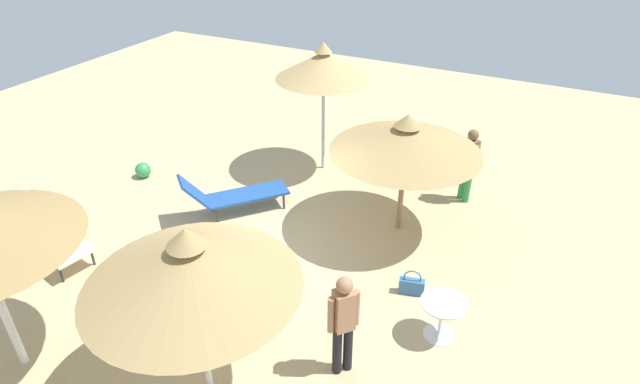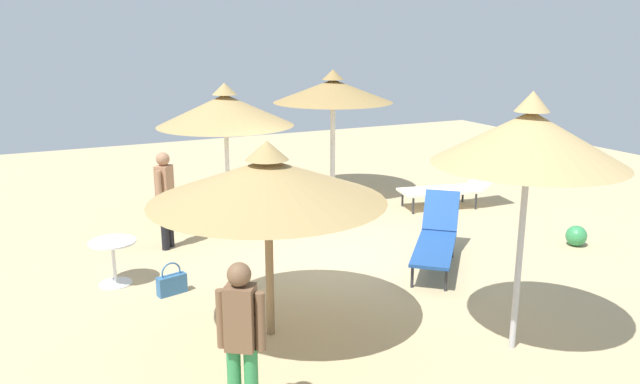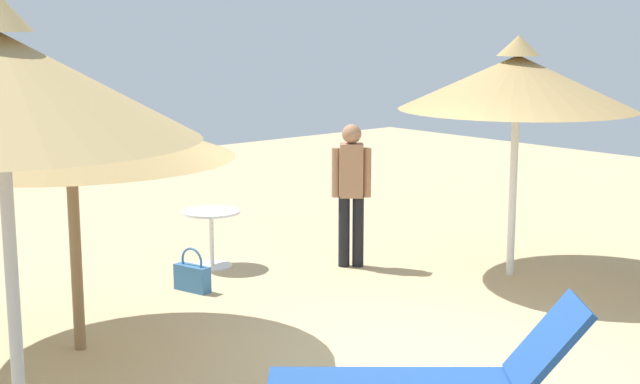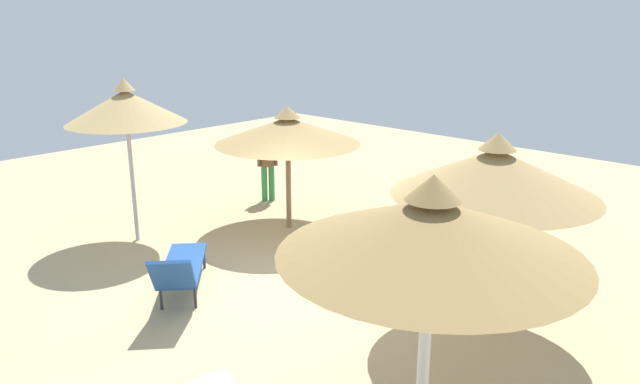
{
  "view_description": "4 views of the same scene",
  "coord_description": "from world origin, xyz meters",
  "px_view_note": "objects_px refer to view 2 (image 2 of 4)",
  "views": [
    {
      "loc": [
        6.15,
        4.34,
        5.9
      ],
      "look_at": [
        -0.42,
        1.05,
        1.43
      ],
      "focal_mm": 29.17,
      "sensor_mm": 36.0,
      "label": 1
    },
    {
      "loc": [
        -8.48,
        4.43,
        3.58
      ],
      "look_at": [
        -0.45,
        0.55,
        1.26
      ],
      "focal_mm": 34.86,
      "sensor_mm": 36.0,
      "label": 2
    },
    {
      "loc": [
        -5.45,
        -5.13,
        2.81
      ],
      "look_at": [
        -0.22,
        0.86,
        1.32
      ],
      "focal_mm": 51.74,
      "sensor_mm": 36.0,
      "label": 3
    },
    {
      "loc": [
        6.02,
        -5.68,
        4.01
      ],
      "look_at": [
        -0.06,
        0.78,
        1.37
      ],
      "focal_mm": 33.54,
      "sensor_mm": 36.0,
      "label": 4
    }
  ],
  "objects_px": {
    "parasol_umbrella_back": "(268,180)",
    "person_standing_near_right": "(241,336)",
    "person_standing_edge": "(165,195)",
    "handbag": "(172,283)",
    "lounge_chair_center": "(454,187)",
    "side_table_round": "(113,255)",
    "beach_ball": "(576,236)",
    "parasol_umbrella_front": "(333,91)",
    "parasol_umbrella_near_left": "(530,138)",
    "lounge_chair_far_right": "(436,237)",
    "parasol_umbrella_far_left": "(225,110)"
  },
  "relations": [
    {
      "from": "parasol_umbrella_back",
      "to": "side_table_round",
      "type": "bearing_deg",
      "value": 31.64
    },
    {
      "from": "handbag",
      "to": "lounge_chair_far_right",
      "type": "bearing_deg",
      "value": -99.57
    },
    {
      "from": "parasol_umbrella_near_left",
      "to": "handbag",
      "type": "height_order",
      "value": "parasol_umbrella_near_left"
    },
    {
      "from": "beach_ball",
      "to": "parasol_umbrella_front",
      "type": "bearing_deg",
      "value": 24.89
    },
    {
      "from": "person_standing_edge",
      "to": "person_standing_near_right",
      "type": "bearing_deg",
      "value": 175.09
    },
    {
      "from": "person_standing_near_right",
      "to": "handbag",
      "type": "relative_size",
      "value": 3.45
    },
    {
      "from": "parasol_umbrella_front",
      "to": "beach_ball",
      "type": "distance_m",
      "value": 5.73
    },
    {
      "from": "person_standing_near_right",
      "to": "parasol_umbrella_near_left",
      "type": "bearing_deg",
      "value": -89.01
    },
    {
      "from": "lounge_chair_center",
      "to": "side_table_round",
      "type": "xyz_separation_m",
      "value": [
        -1.19,
        6.98,
        0.02
      ]
    },
    {
      "from": "handbag",
      "to": "side_table_round",
      "type": "height_order",
      "value": "side_table_round"
    },
    {
      "from": "person_standing_near_right",
      "to": "beach_ball",
      "type": "height_order",
      "value": "person_standing_near_right"
    },
    {
      "from": "person_standing_edge",
      "to": "beach_ball",
      "type": "height_order",
      "value": "person_standing_edge"
    },
    {
      "from": "person_standing_edge",
      "to": "parasol_umbrella_front",
      "type": "bearing_deg",
      "value": -65.1
    },
    {
      "from": "parasol_umbrella_back",
      "to": "beach_ball",
      "type": "relative_size",
      "value": 7.84
    },
    {
      "from": "parasol_umbrella_near_left",
      "to": "parasol_umbrella_back",
      "type": "height_order",
      "value": "parasol_umbrella_near_left"
    },
    {
      "from": "handbag",
      "to": "parasol_umbrella_front",
      "type": "bearing_deg",
      "value": -49.36
    },
    {
      "from": "person_standing_near_right",
      "to": "handbag",
      "type": "height_order",
      "value": "person_standing_near_right"
    },
    {
      "from": "handbag",
      "to": "side_table_round",
      "type": "xyz_separation_m",
      "value": [
        0.71,
        0.66,
        0.3
      ]
    },
    {
      "from": "parasol_umbrella_far_left",
      "to": "side_table_round",
      "type": "relative_size",
      "value": 3.97
    },
    {
      "from": "parasol_umbrella_back",
      "to": "lounge_chair_center",
      "type": "distance_m",
      "value": 6.73
    },
    {
      "from": "parasol_umbrella_far_left",
      "to": "beach_ball",
      "type": "bearing_deg",
      "value": -129.42
    },
    {
      "from": "lounge_chair_center",
      "to": "handbag",
      "type": "height_order",
      "value": "lounge_chair_center"
    },
    {
      "from": "parasol_umbrella_far_left",
      "to": "parasol_umbrella_front",
      "type": "bearing_deg",
      "value": -73.33
    },
    {
      "from": "parasol_umbrella_front",
      "to": "parasol_umbrella_near_left",
      "type": "distance_m",
      "value": 7.18
    },
    {
      "from": "parasol_umbrella_back",
      "to": "beach_ball",
      "type": "distance_m",
      "value": 6.18
    },
    {
      "from": "person_standing_edge",
      "to": "person_standing_near_right",
      "type": "xyz_separation_m",
      "value": [
        -5.23,
        0.45,
        -0.02
      ]
    },
    {
      "from": "parasol_umbrella_back",
      "to": "person_standing_edge",
      "type": "bearing_deg",
      "value": 6.98
    },
    {
      "from": "person_standing_edge",
      "to": "side_table_round",
      "type": "xyz_separation_m",
      "value": [
        -1.22,
        1.04,
        -0.48
      ]
    },
    {
      "from": "person_standing_edge",
      "to": "person_standing_near_right",
      "type": "relative_size",
      "value": 1.02
    },
    {
      "from": "parasol_umbrella_front",
      "to": "lounge_chair_center",
      "type": "relative_size",
      "value": 1.2
    },
    {
      "from": "parasol_umbrella_far_left",
      "to": "person_standing_edge",
      "type": "relative_size",
      "value": 1.6
    },
    {
      "from": "parasol_umbrella_back",
      "to": "person_standing_edge",
      "type": "xyz_separation_m",
      "value": [
        3.63,
        0.44,
        -0.98
      ]
    },
    {
      "from": "side_table_round",
      "to": "beach_ball",
      "type": "distance_m",
      "value": 7.57
    },
    {
      "from": "parasol_umbrella_front",
      "to": "person_standing_edge",
      "type": "bearing_deg",
      "value": 114.9
    },
    {
      "from": "lounge_chair_center",
      "to": "person_standing_edge",
      "type": "xyz_separation_m",
      "value": [
        0.04,
        5.94,
        0.5
      ]
    },
    {
      "from": "person_standing_edge",
      "to": "handbag",
      "type": "relative_size",
      "value": 3.52
    },
    {
      "from": "parasol_umbrella_back",
      "to": "person_standing_near_right",
      "type": "distance_m",
      "value": 2.09
    },
    {
      "from": "parasol_umbrella_back",
      "to": "lounge_chair_far_right",
      "type": "distance_m",
      "value": 3.65
    },
    {
      "from": "lounge_chair_center",
      "to": "person_standing_edge",
      "type": "height_order",
      "value": "person_standing_edge"
    },
    {
      "from": "parasol_umbrella_near_left",
      "to": "person_standing_edge",
      "type": "height_order",
      "value": "parasol_umbrella_near_left"
    },
    {
      "from": "person_standing_edge",
      "to": "side_table_round",
      "type": "height_order",
      "value": "person_standing_edge"
    },
    {
      "from": "lounge_chair_center",
      "to": "handbag",
      "type": "xyz_separation_m",
      "value": [
        -1.9,
        6.31,
        -0.27
      ]
    },
    {
      "from": "parasol_umbrella_back",
      "to": "handbag",
      "type": "distance_m",
      "value": 2.58
    },
    {
      "from": "lounge_chair_far_right",
      "to": "person_standing_edge",
      "type": "relative_size",
      "value": 1.19
    },
    {
      "from": "parasol_umbrella_front",
      "to": "lounge_chair_far_right",
      "type": "distance_m",
      "value": 4.9
    },
    {
      "from": "person_standing_edge",
      "to": "beach_ball",
      "type": "xyz_separation_m",
      "value": [
        -2.92,
        -6.33,
        -0.76
      ]
    },
    {
      "from": "person_standing_near_right",
      "to": "side_table_round",
      "type": "height_order",
      "value": "person_standing_near_right"
    },
    {
      "from": "lounge_chair_center",
      "to": "side_table_round",
      "type": "distance_m",
      "value": 7.08
    },
    {
      "from": "parasol_umbrella_back",
      "to": "side_table_round",
      "type": "relative_size",
      "value": 4.13
    },
    {
      "from": "lounge_chair_center",
      "to": "side_table_round",
      "type": "relative_size",
      "value": 3.47
    }
  ]
}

